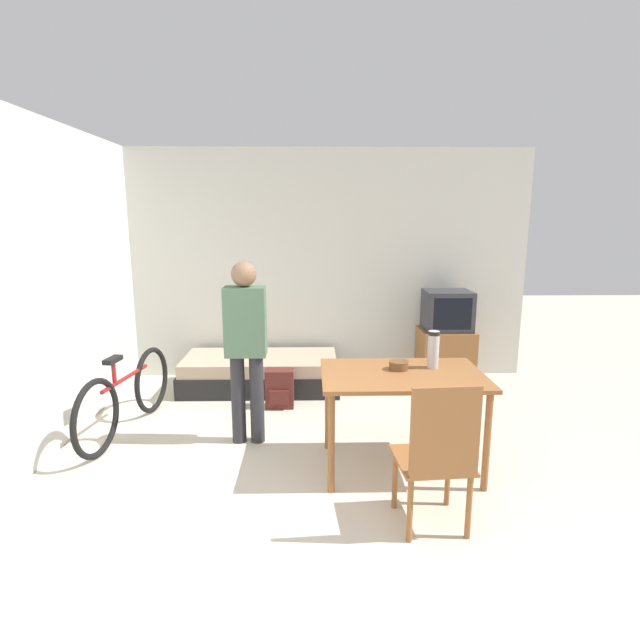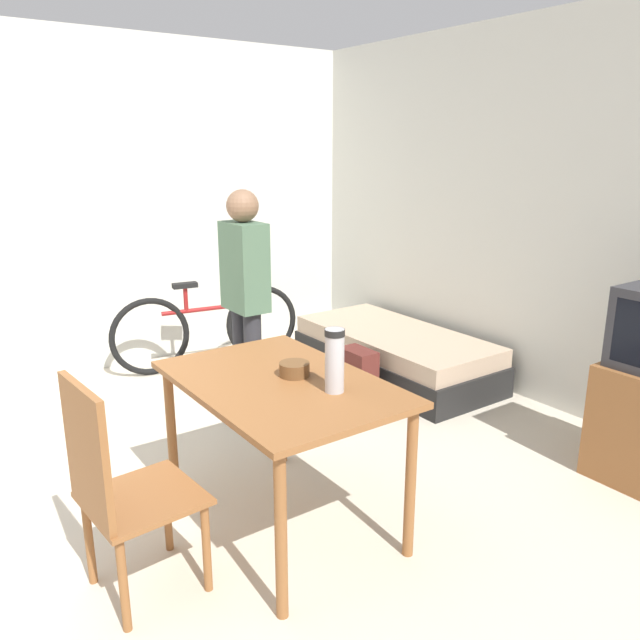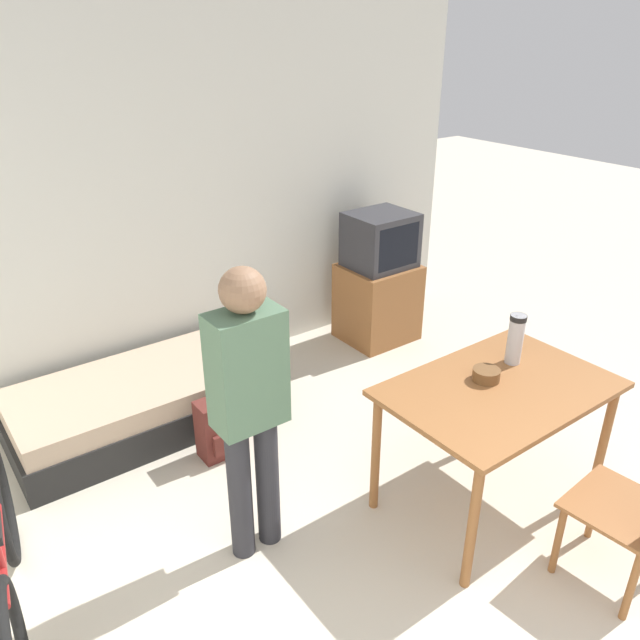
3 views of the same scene
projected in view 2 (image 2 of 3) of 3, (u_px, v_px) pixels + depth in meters
name	position (u px, v px, depth m)	size (l,w,h in m)	color
wall_back	(501.00, 212.00, 4.66)	(5.19, 0.06, 2.70)	silver
wall_left	(155.00, 204.00, 5.29)	(0.06, 4.69, 2.70)	silver
daybed	(395.00, 353.00, 5.12)	(1.76, 0.82, 0.37)	black
dining_table	(281.00, 398.00, 2.96)	(1.21, 0.80, 0.77)	brown
wooden_chair	(116.00, 483.00, 2.48)	(0.48, 0.48, 0.98)	brown
bicycle	(208.00, 328.00, 5.29)	(0.29, 1.62, 0.75)	black
person_standing	(245.00, 291.00, 4.13)	(0.34, 0.21, 1.57)	#28282D
thermos_flask	(335.00, 358.00, 2.76)	(0.09, 0.09, 0.29)	#B7B7BC
mate_bowl	(294.00, 369.00, 2.98)	(0.15, 0.15, 0.07)	brown
backpack	(358.00, 376.00, 4.59)	(0.29, 0.19, 0.40)	#56231E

